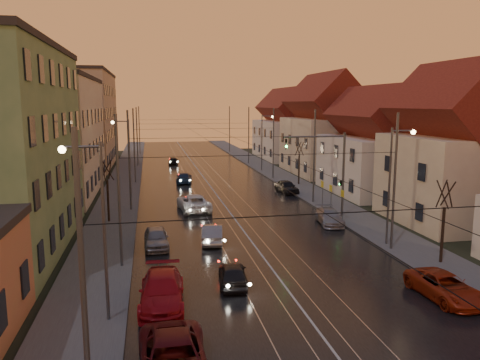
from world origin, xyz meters
TOP-DOWN VIEW (x-y plane):
  - ground at (0.00, 0.00)m, footprint 160.00×160.00m
  - road at (0.00, 40.00)m, footprint 16.00×120.00m
  - sidewalk_left at (-10.00, 40.00)m, footprint 4.00×120.00m
  - sidewalk_right at (10.00, 40.00)m, footprint 4.00×120.00m
  - tram_rail_0 at (-2.20, 40.00)m, footprint 0.06×120.00m
  - tram_rail_1 at (-0.77, 40.00)m, footprint 0.06×120.00m
  - tram_rail_2 at (0.77, 40.00)m, footprint 0.06×120.00m
  - tram_rail_3 at (2.20, 40.00)m, footprint 0.06×120.00m
  - apartment_left_2 at (-17.50, 34.00)m, footprint 10.00×20.00m
  - apartment_left_3 at (-17.50, 58.00)m, footprint 10.00×24.00m
  - house_right_1 at (17.00, 15.00)m, footprint 8.67×10.20m
  - house_right_2 at (17.00, 28.00)m, footprint 9.18×12.24m
  - house_right_3 at (17.00, 43.00)m, footprint 9.18×14.28m
  - house_right_4 at (17.00, 61.00)m, footprint 9.18×16.32m
  - catenary_pole_l_0 at (-8.60, -6.00)m, footprint 0.16×0.16m
  - catenary_pole_l_1 at (-8.60, 9.00)m, footprint 0.16×0.16m
  - catenary_pole_r_1 at (8.60, 9.00)m, footprint 0.16×0.16m
  - catenary_pole_l_2 at (-8.60, 24.00)m, footprint 0.16×0.16m
  - catenary_pole_r_2 at (8.60, 24.00)m, footprint 0.16×0.16m
  - catenary_pole_l_3 at (-8.60, 39.00)m, footprint 0.16×0.16m
  - catenary_pole_r_3 at (8.60, 39.00)m, footprint 0.16×0.16m
  - catenary_pole_l_4 at (-8.60, 54.00)m, footprint 0.16×0.16m
  - catenary_pole_r_4 at (8.60, 54.00)m, footprint 0.16×0.16m
  - catenary_pole_l_5 at (-8.60, 72.00)m, footprint 0.16×0.16m
  - catenary_pole_r_5 at (8.60, 72.00)m, footprint 0.16×0.16m
  - street_lamp_0 at (-9.10, 2.00)m, footprint 1.75×0.32m
  - street_lamp_1 at (9.10, 10.00)m, footprint 1.75×0.32m
  - street_lamp_2 at (-9.10, 30.00)m, footprint 1.75×0.32m
  - street_lamp_3 at (9.10, 46.00)m, footprint 1.75×0.32m
  - traffic_light_mast at (7.99, 18.00)m, footprint 5.30×0.32m
  - bare_tree_0 at (-10.20, 20.00)m, footprint 1.09×1.09m
  - bare_tree_1 at (10.20, 6.00)m, footprint 1.09×1.09m
  - bare_tree_2 at (10.40, 34.00)m, footprint 1.09×1.09m
  - driving_car_0 at (-2.65, 5.17)m, footprint 1.86×3.75m
  - driving_car_1 at (-2.70, 13.03)m, footprint 1.91×4.11m
  - driving_car_2 at (-3.05, 23.02)m, footprint 2.97×5.57m
  - driving_car_3 at (-2.81, 38.08)m, footprint 2.26×4.56m
  - driving_car_4 at (-3.19, 55.58)m, footprint 1.72×3.71m
  - parked_left_2 at (-6.42, 3.29)m, footprint 2.34×5.20m
  - parked_left_3 at (-6.55, 12.56)m, footprint 1.68×3.98m
  - parked_right_0 at (7.33, 1.43)m, footprint 2.29×4.60m
  - parked_right_1 at (7.16, 16.20)m, footprint 2.24×4.39m
  - parked_right_2 at (7.60, 29.61)m, footprint 2.04×4.15m

SIDE VIEW (x-z plane):
  - ground at x=0.00m, z-range 0.00..0.00m
  - road at x=0.00m, z-range 0.00..0.04m
  - tram_rail_0 at x=-2.20m, z-range 0.04..0.07m
  - tram_rail_1 at x=-0.77m, z-range 0.04..0.07m
  - tram_rail_2 at x=0.77m, z-range 0.04..0.07m
  - tram_rail_3 at x=2.20m, z-range 0.04..0.07m
  - sidewalk_left at x=-10.00m, z-range 0.00..0.15m
  - sidewalk_right at x=10.00m, z-range 0.00..0.15m
  - parked_right_1 at x=7.16m, z-range 0.00..1.22m
  - driving_car_0 at x=-2.65m, z-range 0.00..1.23m
  - driving_car_4 at x=-3.19m, z-range 0.00..1.23m
  - parked_right_0 at x=7.33m, z-range 0.00..1.25m
  - driving_car_3 at x=-2.81m, z-range 0.00..1.27m
  - driving_car_1 at x=-2.70m, z-range 0.00..1.30m
  - parked_left_3 at x=-6.55m, z-range 0.00..1.34m
  - parked_right_2 at x=7.60m, z-range 0.00..1.36m
  - parked_left_2 at x=-6.42m, z-range 0.00..1.48m
  - driving_car_2 at x=-3.05m, z-range 0.00..1.49m
  - bare_tree_0 at x=-10.20m, z-range -0.07..5.04m
  - bare_tree_1 at x=10.20m, z-range -0.07..5.04m
  - bare_tree_2 at x=10.40m, z-range -0.07..5.04m
  - catenary_pole_l_0 at x=-8.60m, z-range 0.00..9.00m
  - catenary_pole_l_1 at x=-8.60m, z-range 0.00..9.00m
  - catenary_pole_r_1 at x=8.60m, z-range 0.00..9.00m
  - catenary_pole_l_2 at x=-8.60m, z-range 0.00..9.00m
  - catenary_pole_r_2 at x=8.60m, z-range 0.00..9.00m
  - catenary_pole_l_3 at x=-8.60m, z-range 0.00..9.00m
  - catenary_pole_r_3 at x=8.60m, z-range 0.00..9.00m
  - catenary_pole_l_4 at x=-8.60m, z-range 0.00..9.00m
  - catenary_pole_r_4 at x=8.60m, z-range 0.00..9.00m
  - catenary_pole_l_5 at x=-8.60m, z-range 0.00..9.00m
  - catenary_pole_r_5 at x=8.60m, z-range 0.00..9.00m
  - traffic_light_mast at x=7.99m, z-range 1.00..8.20m
  - house_right_2 at x=17.00m, z-range 0.04..9.24m
  - street_lamp_0 at x=-9.10m, z-range 0.89..8.89m
  - street_lamp_1 at x=9.10m, z-range 0.89..8.89m
  - street_lamp_2 at x=-9.10m, z-range 0.89..8.89m
  - street_lamp_3 at x=9.10m, z-range 0.89..8.89m
  - house_right_4 at x=17.00m, z-range 0.05..10.05m
  - house_right_1 at x=17.00m, z-range 0.05..10.85m
  - house_right_3 at x=17.00m, z-range 0.05..11.55m
  - apartment_left_2 at x=-17.50m, z-range 0.00..12.00m
  - apartment_left_3 at x=-17.50m, z-range 0.00..14.00m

